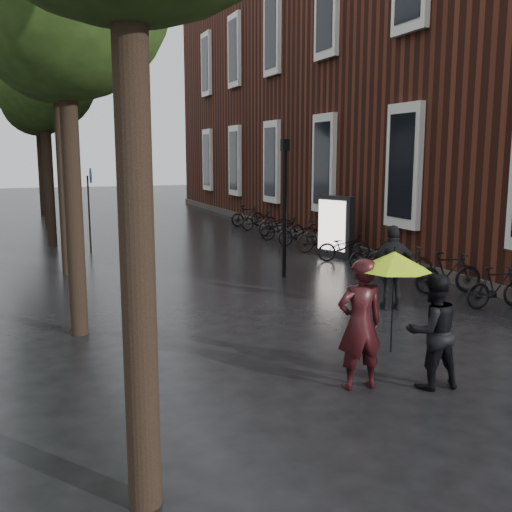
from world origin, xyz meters
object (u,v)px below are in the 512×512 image
person_burgundy (360,324)px  lamp_post (285,195)px  parked_bicycles (326,240)px  ad_lightbox (336,227)px  person_black (433,331)px  pedestrian_walking (393,268)px

person_burgundy → lamp_post: size_ratio=0.51×
parked_bicycles → ad_lightbox: ad_lightbox is taller
parked_bicycles → lamp_post: lamp_post is taller
person_black → parked_bicycles: person_black is taller
person_burgundy → pedestrian_walking: bearing=-125.7°
pedestrian_walking → ad_lightbox: ad_lightbox is taller
parked_bicycles → ad_lightbox: (-0.07, -0.77, 0.54)m
person_black → pedestrian_walking: bearing=-110.3°
person_burgundy → ad_lightbox: 11.24m
pedestrian_walking → lamp_post: (-0.82, 3.99, 1.35)m
parked_bicycles → lamp_post: 4.69m
person_burgundy → lamp_post: (2.18, 7.64, 1.31)m
person_black → parked_bicycles: size_ratio=0.09×
lamp_post → parked_bicycles: bearing=46.9°
parked_bicycles → person_black: bearing=-110.4°
person_burgundy → person_black: bearing=164.9°
person_black → person_burgundy: bearing=-12.5°
pedestrian_walking → person_burgundy: bearing=67.7°
parked_bicycles → lamp_post: (-2.96, -3.17, 1.80)m
pedestrian_walking → ad_lightbox: 6.72m
parked_bicycles → person_burgundy: bearing=-115.5°
parked_bicycles → lamp_post: size_ratio=4.90×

